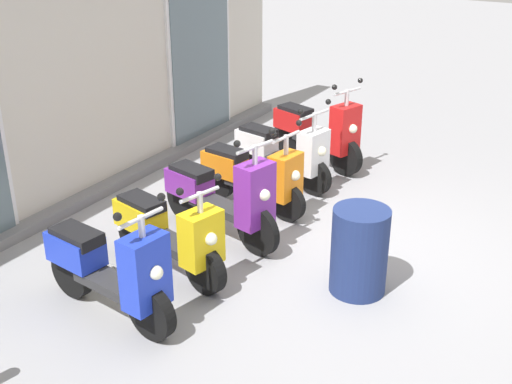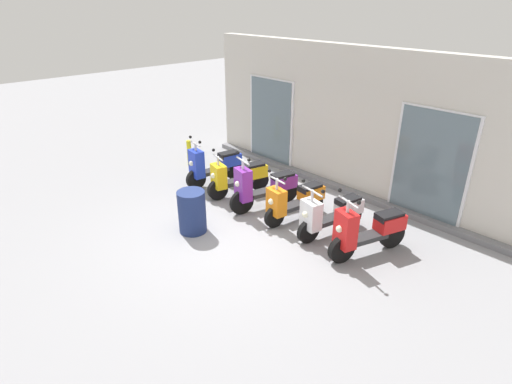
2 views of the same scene
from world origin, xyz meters
TOP-DOWN VIEW (x-y plane):
  - ground_plane at (0.00, 0.00)m, footprint 40.00×40.00m
  - storefront_facade at (0.00, 3.43)m, footprint 8.17×0.50m
  - scooter_blue at (-2.12, 1.26)m, footprint 0.57×1.54m
  - scooter_yellow at (-1.26, 1.29)m, footprint 0.68×1.53m
  - scooter_purple at (-0.38, 1.24)m, footprint 0.71×1.67m
  - scooter_orange at (0.43, 1.33)m, footprint 0.58×1.49m
  - scooter_white at (1.29, 1.39)m, footprint 0.69×1.52m
  - scooter_red at (2.15, 1.29)m, footprint 0.80×1.56m
  - trash_bin at (-0.62, -0.44)m, footprint 0.53×0.53m

SIDE VIEW (x-z plane):
  - ground_plane at x=0.00m, z-range 0.00..0.00m
  - trash_bin at x=-0.62m, z-range 0.00..0.84m
  - scooter_yellow at x=-1.26m, z-range -0.13..1.01m
  - scooter_orange at x=0.43m, z-range -0.13..1.02m
  - scooter_white at x=1.29m, z-range -0.14..1.04m
  - scooter_blue at x=-2.12m, z-range -0.14..1.11m
  - scooter_red at x=2.15m, z-range -0.16..1.13m
  - scooter_purple at x=-0.38m, z-range -0.15..1.17m
  - storefront_facade at x=0.00m, z-range -0.06..3.19m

